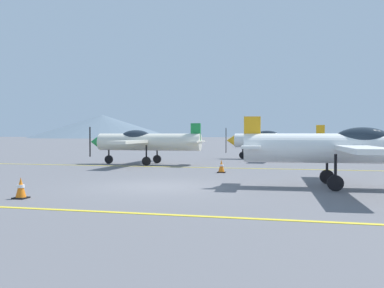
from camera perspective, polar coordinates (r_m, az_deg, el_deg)
The scene contains 9 objects.
ground_plane at distance 14.42m, azimuth -4.65°, elevation -5.75°, with size 400.00×400.00×0.00m, color slate.
apron_line_near at distance 10.08m, azimuth -13.06°, elevation -8.86°, with size 80.00×0.16×0.01m, color yellow.
apron_line_far at distance 22.28m, azimuth 1.86°, elevation -3.20°, with size 80.00×0.16×0.01m, color yellow.
airplane_near at distance 14.90m, azimuth 19.99°, elevation -0.41°, with size 6.92×7.97×2.39m.
airplane_mid at distance 24.81m, azimuth -6.42°, elevation 0.36°, with size 6.88×7.94×2.39m.
airplane_far at distance 30.10m, azimuth 11.12°, elevation 0.52°, with size 6.92×7.97×2.39m.
traffic_cone_front at distance 19.45m, azimuth 4.00°, elevation -3.04°, with size 0.36×0.36×0.59m.
traffic_cone_side at distance 12.63m, azimuth -22.13°, elevation -5.55°, with size 0.36×0.36×0.59m.
hill_left at distance 191.08m, azimuth -12.05°, elevation 2.35°, with size 63.96×63.96×10.10m, color slate.
Camera 1 is at (4.42, -13.60, 1.80)m, focal length 39.47 mm.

